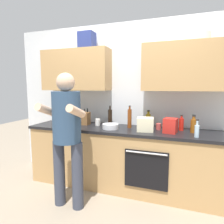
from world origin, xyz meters
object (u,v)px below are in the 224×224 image
bottle_vinegar (130,118)px  bottle_hotsauce (181,124)px  grocery_bag_crisps (170,126)px  knife_block (86,118)px  bottle_syrup (193,125)px  cup_ceramic (159,127)px  bottle_soy (110,117)px  bottle_soda (59,121)px  bottle_oil (148,120)px  person_standing (67,130)px  grocery_bag_rice (145,124)px  bottle_wine (75,116)px  bottle_water (197,130)px  grocery_bag_bread (62,119)px  mixing_bowl (110,126)px  cup_coffee (98,122)px

bottle_vinegar → bottle_hotsauce: bottle_vinegar is taller
bottle_hotsauce → grocery_bag_crisps: 0.23m
knife_block → bottle_hotsauce: bearing=2.1°
bottle_syrup → cup_ceramic: bottle_syrup is taller
bottle_vinegar → knife_block: 0.72m
bottle_vinegar → grocery_bag_crisps: bottle_vinegar is taller
bottle_soy → bottle_soda: bearing=-155.9°
grocery_bag_crisps → bottle_oil: bearing=141.3°
person_standing → bottle_soy: bearing=75.1°
bottle_vinegar → grocery_bag_rice: size_ratio=1.51×
bottle_vinegar → bottle_wine: 0.91m
bottle_syrup → bottle_soy: bottle_soy is taller
bottle_soda → bottle_syrup: 1.97m
bottle_soy → bottle_oil: size_ratio=1.19×
bottle_wine → bottle_water: bottle_wine is taller
bottle_wine → grocery_bag_bread: 0.24m
bottle_hotsauce → grocery_bag_rice: size_ratio=1.00×
bottle_vinegar → grocery_bag_bread: bearing=-179.3°
bottle_syrup → bottle_wine: (-1.79, 0.02, 0.03)m
bottle_oil → grocery_bag_bread: (-1.41, -0.14, -0.03)m
bottle_soda → mixing_bowl: (0.84, 0.05, -0.05)m
person_standing → bottle_water: bearing=18.7°
bottle_water → knife_block: (-1.62, 0.27, 0.02)m
bottle_water → bottle_soda: bearing=178.2°
bottle_soda → grocery_bag_crisps: 1.68m
bottle_syrup → bottle_oil: bottle_oil is taller
cup_coffee → grocery_bag_crisps: (1.11, -0.14, 0.05)m
bottle_vinegar → bottle_wine: (-0.91, -0.01, -0.01)m
cup_coffee → grocery_bag_crisps: size_ratio=0.54×
bottle_soy → grocery_bag_bread: bottle_soy is taller
bottle_syrup → mixing_bowl: bearing=-173.2°
bottle_oil → mixing_bowl: bottle_oil is taller
person_standing → mixing_bowl: size_ratio=7.10×
bottle_soy → bottle_oil: 0.61m
mixing_bowl → knife_block: knife_block is taller
cup_ceramic → grocery_bag_bread: 1.57m
cup_coffee → knife_block: (-0.20, -0.00, 0.05)m
bottle_soy → knife_block: (-0.37, -0.12, -0.03)m
bottle_syrup → bottle_oil: bearing=165.6°
bottle_hotsauce → bottle_soy: (-1.08, 0.06, 0.04)m
grocery_bag_crisps → bottle_hotsauce: bearing=54.3°
bottle_wine → person_standing: bearing=-67.2°
bottle_oil → person_standing: bearing=-132.9°
person_standing → grocery_bag_bread: size_ratio=9.26×
bottle_water → cup_coffee: (-1.42, 0.28, -0.03)m
cup_coffee → knife_block: knife_block is taller
cup_ceramic → grocery_bag_crisps: 0.23m
bottle_syrup → knife_block: 1.60m
cup_coffee → grocery_bag_bread: bearing=-178.4°
bottle_soy → grocery_bag_rice: size_ratio=1.40×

